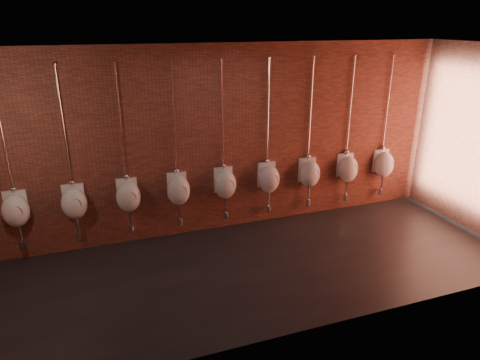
% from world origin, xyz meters
% --- Properties ---
extents(ground, '(8.50, 8.50, 0.00)m').
position_xyz_m(ground, '(0.00, 0.00, 0.00)').
color(ground, black).
rests_on(ground, ground).
extents(room_shell, '(8.54, 3.04, 3.22)m').
position_xyz_m(room_shell, '(0.00, 0.00, 2.01)').
color(room_shell, black).
rests_on(room_shell, ground).
extents(urinal_1, '(0.41, 0.36, 2.72)m').
position_xyz_m(urinal_1, '(-3.16, 1.36, 0.88)').
color(urinal_1, white).
rests_on(urinal_1, ground).
extents(urinal_2, '(0.41, 0.36, 2.72)m').
position_xyz_m(urinal_2, '(-2.34, 1.36, 0.88)').
color(urinal_2, white).
rests_on(urinal_2, ground).
extents(urinal_3, '(0.41, 0.36, 2.72)m').
position_xyz_m(urinal_3, '(-1.52, 1.36, 0.88)').
color(urinal_3, white).
rests_on(urinal_3, ground).
extents(urinal_4, '(0.41, 0.36, 2.72)m').
position_xyz_m(urinal_4, '(-0.71, 1.36, 0.88)').
color(urinal_4, white).
rests_on(urinal_4, ground).
extents(urinal_5, '(0.41, 0.36, 2.72)m').
position_xyz_m(urinal_5, '(0.11, 1.36, 0.88)').
color(urinal_5, white).
rests_on(urinal_5, ground).
extents(urinal_6, '(0.41, 0.36, 2.72)m').
position_xyz_m(urinal_6, '(0.93, 1.36, 0.88)').
color(urinal_6, white).
rests_on(urinal_6, ground).
extents(urinal_7, '(0.41, 0.36, 2.72)m').
position_xyz_m(urinal_7, '(1.74, 1.36, 0.88)').
color(urinal_7, white).
rests_on(urinal_7, ground).
extents(urinal_8, '(0.41, 0.36, 2.72)m').
position_xyz_m(urinal_8, '(2.56, 1.36, 0.88)').
color(urinal_8, white).
rests_on(urinal_8, ground).
extents(urinal_9, '(0.41, 0.36, 2.72)m').
position_xyz_m(urinal_9, '(3.38, 1.36, 0.88)').
color(urinal_9, white).
rests_on(urinal_9, ground).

